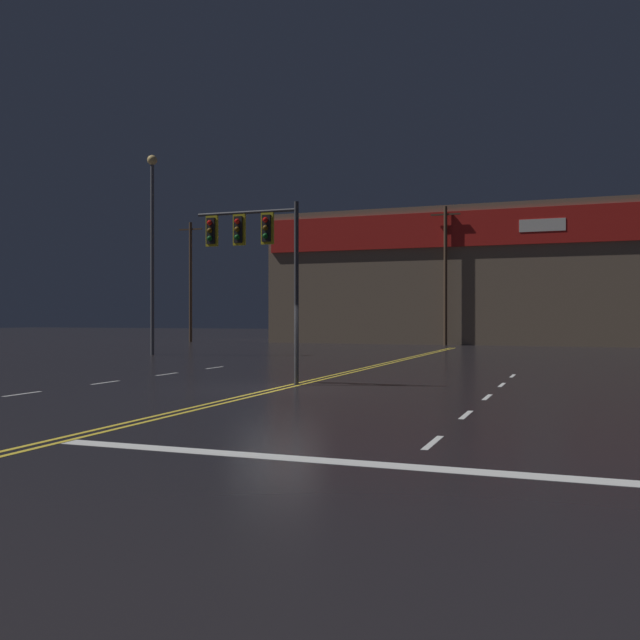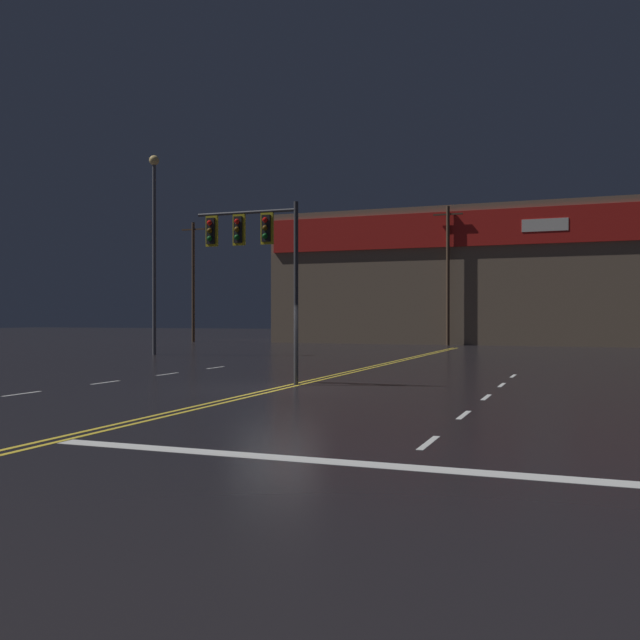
# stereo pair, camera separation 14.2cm
# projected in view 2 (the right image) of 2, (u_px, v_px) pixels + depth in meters

# --- Properties ---
(ground_plane) EXTENTS (200.00, 200.00, 0.00)m
(ground_plane) POSITION_uv_depth(u_px,v_px,m) (277.00, 389.00, 20.69)
(ground_plane) COLOR black
(road_markings) EXTENTS (17.80, 60.00, 0.01)m
(road_markings) POSITION_uv_depth(u_px,v_px,m) (291.00, 398.00, 18.30)
(road_markings) COLOR gold
(road_markings) RESTS_ON ground
(traffic_signal_median) EXTENTS (3.51, 0.36, 5.67)m
(traffic_signal_median) POSITION_uv_depth(u_px,v_px,m) (253.00, 243.00, 22.50)
(traffic_signal_median) COLOR #38383D
(traffic_signal_median) RESTS_ON ground
(streetlight_near_left) EXTENTS (0.56, 0.56, 11.14)m
(streetlight_near_left) POSITION_uv_depth(u_px,v_px,m) (154.00, 230.00, 39.75)
(streetlight_near_left) COLOR #59595E
(streetlight_near_left) RESTS_ON ground
(building_backdrop) EXTENTS (32.00, 10.23, 10.56)m
(building_backdrop) POSITION_uv_depth(u_px,v_px,m) (476.00, 278.00, 57.75)
(building_backdrop) COLOR #7A6651
(building_backdrop) RESTS_ON ground
(utility_pole_row) EXTENTS (48.45, 0.26, 11.71)m
(utility_pole_row) POSITION_uv_depth(u_px,v_px,m) (474.00, 270.00, 52.46)
(utility_pole_row) COLOR #4C3828
(utility_pole_row) RESTS_ON ground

